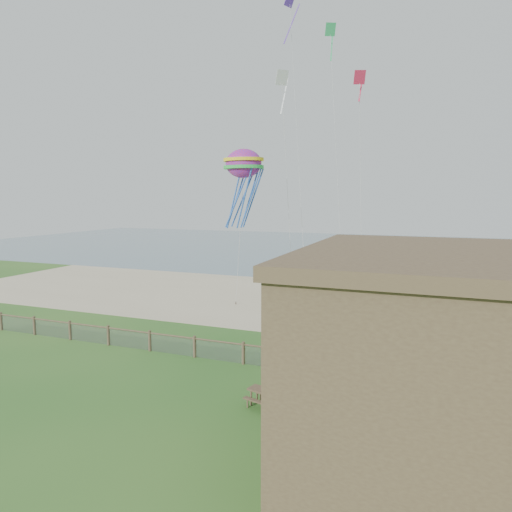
% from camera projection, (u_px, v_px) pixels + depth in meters
% --- Properties ---
extents(ground, '(160.00, 160.00, 0.00)m').
position_uv_depth(ground, '(189.00, 412.00, 19.33)').
color(ground, '#23571E').
rests_on(ground, ground).
extents(sand_beach, '(72.00, 20.00, 0.02)m').
position_uv_depth(sand_beach, '(314.00, 302.00, 39.70)').
color(sand_beach, tan).
rests_on(sand_beach, ground).
extents(ocean, '(160.00, 68.00, 0.02)m').
position_uv_depth(ocean, '(374.00, 250.00, 80.42)').
color(ocean, slate).
rests_on(ocean, ground).
extents(chainlink_fence, '(36.20, 0.20, 1.25)m').
position_uv_depth(chainlink_fence, '(243.00, 354.00, 24.82)').
color(chainlink_fence, brown).
rests_on(chainlink_fence, ground).
extents(picnic_table, '(1.86, 1.58, 0.68)m').
position_uv_depth(picnic_table, '(266.00, 400.00, 19.72)').
color(picnic_table, brown).
rests_on(picnic_table, ground).
extents(octopus_kite, '(3.80, 3.34, 6.49)m').
position_uv_depth(octopus_kite, '(244.00, 186.00, 34.17)').
color(octopus_kite, red).
extents(kite_white, '(1.96, 2.06, 2.67)m').
position_uv_depth(kite_white, '(282.00, 88.00, 34.03)').
color(kite_white, white).
extents(kite_purple, '(2.31, 1.81, 3.31)m').
position_uv_depth(kite_purple, '(290.00, 14.00, 36.12)').
color(kite_purple, '#6636B2').
extents(kite_red, '(1.35, 1.59, 1.82)m').
position_uv_depth(kite_red, '(360.00, 83.00, 31.40)').
color(kite_red, '#D32549').
extents(kite_green, '(1.58, 1.90, 2.45)m').
position_uv_depth(kite_green, '(330.00, 39.00, 35.69)').
color(kite_green, '#2FB162').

